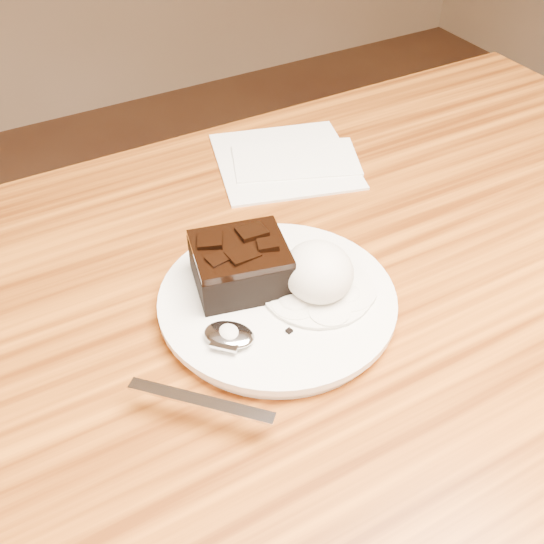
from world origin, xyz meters
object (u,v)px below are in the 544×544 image
brownie (240,268)px  napkin (285,160)px  plate (277,303)px  ice_cream_scoop (318,272)px  spoon (229,336)px

brownie → napkin: bearing=50.2°
plate → brownie: 0.05m
plate → ice_cream_scoop: ice_cream_scoop is taller
plate → brownie: size_ratio=2.63×
plate → ice_cream_scoop: size_ratio=3.25×
brownie → ice_cream_scoop: size_ratio=1.24×
ice_cream_scoop → spoon: size_ratio=0.38×
brownie → plate: bearing=-56.8°
plate → napkin: plate is taller
ice_cream_scoop → napkin: bearing=66.6°
ice_cream_scoop → spoon: bearing=-170.5°
napkin → brownie: bearing=-129.8°
plate → napkin: (0.14, 0.22, -0.01)m
spoon → napkin: size_ratio=1.08×
plate → brownie: brownie is taller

